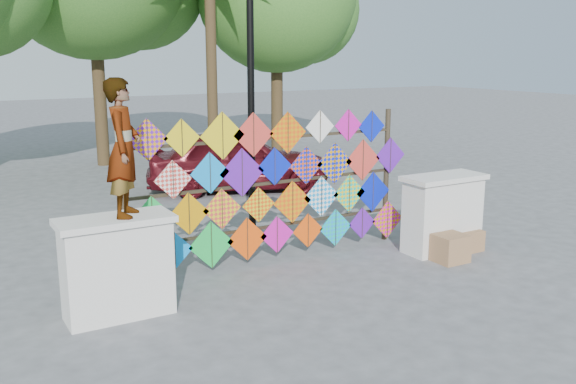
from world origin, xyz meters
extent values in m
plane|color=gray|center=(0.00, 0.00, 0.00)|extent=(80.00, 80.00, 0.00)
cube|color=silver|center=(-2.70, -0.20, 0.60)|extent=(1.30, 0.55, 1.20)
cube|color=silver|center=(-2.70, -0.20, 1.24)|extent=(1.40, 0.65, 0.08)
cube|color=silver|center=(2.70, -0.20, 0.60)|extent=(1.30, 0.55, 1.20)
cube|color=silver|center=(2.70, -0.20, 1.24)|extent=(1.40, 0.65, 0.08)
cylinder|color=#2F261A|center=(-2.30, 0.80, 1.15)|extent=(0.09, 0.09, 2.30)
cylinder|color=#2F261A|center=(2.30, 0.80, 1.15)|extent=(0.09, 0.09, 2.30)
cube|color=#2F261A|center=(0.00, 0.80, 0.55)|extent=(4.60, 0.04, 0.04)
cube|color=#2F261A|center=(0.00, 0.80, 1.25)|extent=(4.60, 0.04, 0.04)
cube|color=#2F261A|center=(0.00, 0.80, 1.95)|extent=(4.60, 0.04, 0.04)
cube|color=#5C16AC|center=(-1.94, 0.74, 2.07)|extent=(0.59, 0.01, 0.59)
cube|color=#2F261A|center=(-1.94, 0.73, 2.07)|extent=(0.01, 0.01, 0.58)
cube|color=yellow|center=(-1.44, 0.74, 2.06)|extent=(0.55, 0.01, 0.55)
cube|color=#2F261A|center=(-1.44, 0.73, 2.06)|extent=(0.01, 0.01, 0.54)
cube|color=yellow|center=(-0.81, 0.74, 2.05)|extent=(0.71, 0.01, 0.71)
cube|color=#2F261A|center=(-0.81, 0.73, 2.05)|extent=(0.01, 0.01, 0.70)
cube|color=red|center=(-0.31, 0.74, 2.03)|extent=(0.67, 0.01, 0.67)
cube|color=#2F261A|center=(-0.31, 0.73, 2.03)|extent=(0.01, 0.01, 0.66)
cube|color=orange|center=(0.29, 0.74, 2.03)|extent=(0.65, 0.01, 0.65)
cube|color=#2F261A|center=(0.29, 0.73, 2.03)|extent=(0.01, 0.01, 0.64)
cube|color=white|center=(0.88, 0.74, 2.08)|extent=(0.53, 0.01, 0.53)
cube|color=#2F261A|center=(0.88, 0.73, 2.08)|extent=(0.01, 0.01, 0.52)
cube|color=#D213A0|center=(1.43, 0.74, 2.08)|extent=(0.53, 0.01, 0.53)
cube|color=#2F261A|center=(1.43, 0.73, 2.08)|extent=(0.01, 0.01, 0.52)
cube|color=#081CCD|center=(1.91, 0.74, 2.03)|extent=(0.53, 0.01, 0.53)
cube|color=#2F261A|center=(1.91, 0.73, 2.03)|extent=(0.01, 0.01, 0.52)
cube|color=white|center=(-1.61, 0.70, 1.48)|extent=(0.56, 0.01, 0.56)
cube|color=#2F261A|center=(-1.61, 0.69, 1.48)|extent=(0.01, 0.01, 0.55)
cube|color=#0A8AEB|center=(-1.04, 0.70, 1.52)|extent=(0.62, 0.01, 0.62)
cube|color=#2F261A|center=(-1.04, 0.69, 1.52)|extent=(0.01, 0.01, 0.61)
cube|color=#5C16AC|center=(-0.53, 0.70, 1.48)|extent=(0.74, 0.01, 0.74)
cube|color=#2F261A|center=(-0.53, 0.69, 1.48)|extent=(0.01, 0.01, 0.73)
cube|color=#081CCD|center=(0.03, 0.70, 1.52)|extent=(0.59, 0.01, 0.59)
cube|color=#2F261A|center=(0.03, 0.69, 1.52)|extent=(0.01, 0.01, 0.58)
cube|color=#F04A0A|center=(0.60, 0.70, 1.49)|extent=(0.61, 0.01, 0.61)
cube|color=#2F261A|center=(0.60, 0.69, 1.49)|extent=(0.01, 0.01, 0.60)
cube|color=orange|center=(1.14, 0.70, 1.48)|extent=(0.68, 0.01, 0.68)
cube|color=#2F261A|center=(1.14, 0.69, 1.48)|extent=(0.01, 0.01, 0.67)
cube|color=red|center=(1.71, 0.70, 1.48)|extent=(0.70, 0.01, 0.70)
cube|color=#2F261A|center=(1.71, 0.69, 1.48)|extent=(0.01, 0.01, 0.69)
cube|color=#5C16AC|center=(2.29, 0.70, 1.51)|extent=(0.62, 0.01, 0.62)
cube|color=#2F261A|center=(2.29, 0.69, 1.51)|extent=(0.01, 0.01, 0.61)
cube|color=green|center=(-1.95, 0.66, 0.96)|extent=(0.66, 0.01, 0.66)
cube|color=#2F261A|center=(-1.95, 0.65, 0.96)|extent=(0.01, 0.01, 0.65)
cube|color=orange|center=(-1.40, 0.66, 0.97)|extent=(0.62, 0.01, 0.62)
cube|color=#2F261A|center=(-1.40, 0.65, 0.97)|extent=(0.01, 0.01, 0.61)
cube|color=yellow|center=(-0.88, 0.66, 0.97)|extent=(0.62, 0.01, 0.62)
cube|color=#2F261A|center=(-0.88, 0.65, 0.97)|extent=(0.01, 0.01, 0.61)
cube|color=#F04A0A|center=(-0.27, 0.66, 0.96)|extent=(0.55, 0.01, 0.55)
cube|color=#2F261A|center=(-0.27, 0.65, 0.96)|extent=(0.01, 0.01, 0.54)
cube|color=#F04A0A|center=(0.33, 0.66, 0.94)|extent=(0.68, 0.01, 0.68)
cube|color=#2F261A|center=(0.33, 0.65, 0.94)|extent=(0.01, 0.01, 0.67)
cube|color=#0A8AEB|center=(0.87, 0.66, 0.96)|extent=(0.67, 0.01, 0.67)
cube|color=#2F261A|center=(0.87, 0.65, 0.96)|extent=(0.01, 0.01, 0.65)
cube|color=yellow|center=(1.42, 0.66, 0.95)|extent=(0.64, 0.01, 0.64)
cube|color=#2F261A|center=(1.42, 0.65, 0.95)|extent=(0.01, 0.01, 0.63)
cube|color=#081CCD|center=(1.91, 0.66, 0.93)|extent=(0.69, 0.01, 0.69)
cube|color=#2F261A|center=(1.91, 0.65, 0.93)|extent=(0.01, 0.01, 0.68)
cube|color=#0A8AEB|center=(-1.66, 0.62, 0.46)|extent=(0.56, 0.01, 0.56)
cube|color=#2F261A|center=(-1.66, 0.61, 0.46)|extent=(0.01, 0.01, 0.55)
cube|color=green|center=(-1.09, 0.62, 0.46)|extent=(0.72, 0.01, 0.72)
cube|color=#2F261A|center=(-1.09, 0.61, 0.46)|extent=(0.01, 0.01, 0.71)
cube|color=#F04A0A|center=(-0.49, 0.62, 0.46)|extent=(0.68, 0.01, 0.68)
cube|color=#2F261A|center=(-0.49, 0.61, 0.46)|extent=(0.01, 0.01, 0.66)
cube|color=#D213A0|center=(0.02, 0.62, 0.46)|extent=(0.59, 0.01, 0.59)
cube|color=#2F261A|center=(0.02, 0.61, 0.46)|extent=(0.01, 0.01, 0.58)
cube|color=#F04A0A|center=(0.59, 0.62, 0.44)|extent=(0.56, 0.01, 0.56)
cube|color=#2F261A|center=(0.59, 0.61, 0.44)|extent=(0.01, 0.01, 0.55)
cube|color=#0A8AEB|center=(1.13, 0.62, 0.42)|extent=(0.63, 0.01, 0.63)
cube|color=#2F261A|center=(1.13, 0.61, 0.42)|extent=(0.01, 0.01, 0.61)
cube|color=#5C16AC|center=(1.67, 0.62, 0.42)|extent=(0.54, 0.01, 0.54)
cube|color=#2F261A|center=(1.67, 0.61, 0.42)|extent=(0.01, 0.01, 0.53)
cube|color=orange|center=(2.21, 0.62, 0.41)|extent=(0.66, 0.01, 0.66)
cube|color=#2F261A|center=(2.21, 0.61, 0.41)|extent=(0.01, 0.01, 0.65)
cylinder|color=#4B3A20|center=(0.00, 11.00, 2.06)|extent=(0.36, 0.36, 4.12)
cylinder|color=#4B3A20|center=(5.00, 9.50, 1.79)|extent=(0.36, 0.36, 3.58)
sphere|color=#2C6720|center=(6.20, 9.80, 4.54)|extent=(3.36, 3.36, 3.36)
cylinder|color=#4B3A20|center=(2.20, 8.00, 2.75)|extent=(0.28, 0.28, 5.50)
imported|color=#99999E|center=(-2.54, -0.20, 2.12)|extent=(0.64, 0.73, 1.67)
imported|color=#4E0D14|center=(1.87, 5.80, 0.73)|extent=(4.63, 3.10, 1.46)
cylinder|color=black|center=(0.30, 2.00, 2.10)|extent=(0.12, 0.12, 4.20)
cube|color=#906845|center=(2.42, -0.71, 0.22)|extent=(0.49, 0.44, 0.44)
cube|color=#906845|center=(3.09, -0.42, 0.17)|extent=(0.41, 0.38, 0.35)
camera|label=1|loc=(-4.67, -7.78, 3.24)|focal=40.00mm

